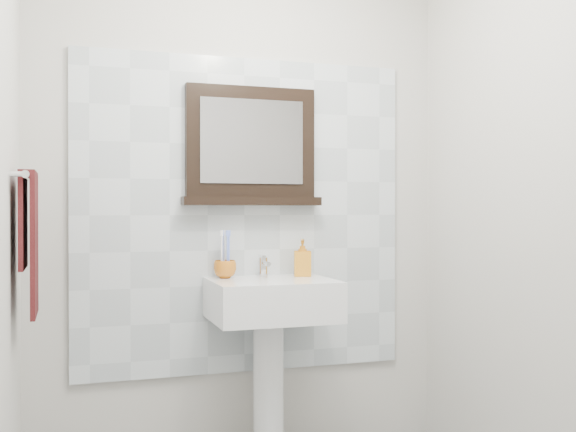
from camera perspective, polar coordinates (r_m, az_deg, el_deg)
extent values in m
cube|color=beige|center=(3.24, -3.81, 1.85)|extent=(2.00, 0.01, 2.50)
cube|color=beige|center=(1.24, 22.31, 3.95)|extent=(2.00, 0.01, 2.50)
cube|color=silver|center=(3.23, -3.76, 0.08)|extent=(1.60, 0.02, 1.50)
cylinder|color=white|center=(3.20, -1.67, -14.60)|extent=(0.14, 0.14, 0.68)
cube|color=white|center=(3.06, -1.35, -7.08)|extent=(0.55, 0.44, 0.18)
cylinder|color=silver|center=(3.03, -1.24, -5.73)|extent=(0.32, 0.32, 0.02)
cylinder|color=#4C4C4F|center=(3.03, -1.24, -5.52)|extent=(0.04, 0.04, 0.00)
cylinder|color=silver|center=(3.19, -2.13, -4.34)|extent=(0.04, 0.04, 0.09)
cylinder|color=silver|center=(3.14, -1.91, -4.04)|extent=(0.02, 0.10, 0.02)
cube|color=silver|center=(3.20, -2.21, -3.42)|extent=(0.02, 0.07, 0.01)
imported|color=#BA6415|center=(3.12, -5.35, -4.51)|extent=(0.13, 0.13, 0.08)
cylinder|color=white|center=(3.11, -5.64, -3.35)|extent=(0.01, 0.01, 0.19)
cube|color=white|center=(3.10, -5.64, -1.46)|extent=(0.01, 0.01, 0.03)
cylinder|color=#6581E8|center=(3.11, -5.03, -3.34)|extent=(0.01, 0.01, 0.19)
cube|color=#6581E8|center=(3.11, -5.04, -1.45)|extent=(0.01, 0.01, 0.03)
cylinder|color=white|center=(3.14, -5.43, -3.32)|extent=(0.01, 0.01, 0.19)
cube|color=white|center=(3.13, -5.43, -1.44)|extent=(0.01, 0.01, 0.03)
cylinder|color=#6581E8|center=(3.13, -5.58, -3.33)|extent=(0.01, 0.01, 0.19)
cube|color=#6581E8|center=(3.12, -5.58, -1.44)|extent=(0.01, 0.01, 0.03)
cylinder|color=white|center=(3.13, -5.03, -3.32)|extent=(0.01, 0.01, 0.19)
cube|color=white|center=(3.13, -5.03, -1.44)|extent=(0.01, 0.01, 0.03)
cylinder|color=#6581E8|center=(3.11, -5.14, -3.35)|extent=(0.01, 0.01, 0.19)
cube|color=#6581E8|center=(3.10, -5.15, -1.46)|extent=(0.01, 0.01, 0.03)
imported|color=#C65C17|center=(3.20, 1.23, -3.54)|extent=(0.10, 0.10, 0.18)
cube|color=black|center=(3.23, -3.18, 6.27)|extent=(0.63, 0.06, 0.52)
cube|color=#99999E|center=(3.20, -3.03, 6.33)|extent=(0.50, 0.01, 0.40)
cube|color=black|center=(3.19, -3.06, 1.27)|extent=(0.67, 0.11, 0.04)
cylinder|color=silver|center=(2.75, -21.12, 3.12)|extent=(0.03, 0.40, 0.03)
cylinder|color=silver|center=(2.56, -22.02, 3.31)|extent=(0.05, 0.02, 0.02)
cylinder|color=silver|center=(2.94, -21.52, 2.95)|extent=(0.05, 0.02, 0.02)
cube|color=#360F10|center=(2.75, -20.69, -2.51)|extent=(0.02, 0.30, 0.52)
cube|color=#360F10|center=(2.74, -21.53, -0.64)|extent=(0.02, 0.30, 0.34)
cube|color=#360F10|center=(2.75, -21.12, 3.23)|extent=(0.06, 0.30, 0.03)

